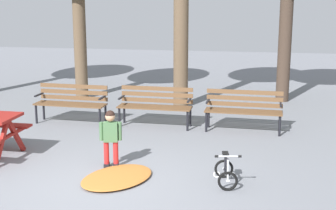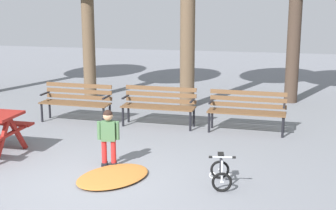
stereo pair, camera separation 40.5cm
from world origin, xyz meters
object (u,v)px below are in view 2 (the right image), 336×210
object	(u,v)px
park_bench_far_left	(77,99)
child_standing	(108,134)
park_bench_right	(247,108)
kids_bicycle	(221,172)
park_bench_left	(159,103)

from	to	relation	value
park_bench_far_left	child_standing	distance (m)	3.13
park_bench_right	child_standing	world-z (taller)	child_standing
child_standing	kids_bicycle	bearing A→B (deg)	-12.23
child_standing	park_bench_left	bearing A→B (deg)	85.70
park_bench_left	park_bench_far_left	bearing A→B (deg)	-178.14
park_bench_right	child_standing	xyz separation A→B (m)	(-2.10, -2.63, 0.06)
park_bench_far_left	child_standing	bearing A→B (deg)	-57.21
park_bench_left	park_bench_right	xyz separation A→B (m)	(1.90, -0.06, 0.00)
park_bench_left	child_standing	bearing A→B (deg)	-94.30
park_bench_right	child_standing	distance (m)	3.37
park_bench_right	kids_bicycle	xyz separation A→B (m)	(-0.17, -3.05, -0.31)
park_bench_far_left	park_bench_right	world-z (taller)	same
park_bench_far_left	park_bench_left	xyz separation A→B (m)	(1.90, 0.06, 0.00)
park_bench_left	kids_bicycle	size ratio (longest dim) A/B	2.67
park_bench_far_left	kids_bicycle	bearing A→B (deg)	-40.06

